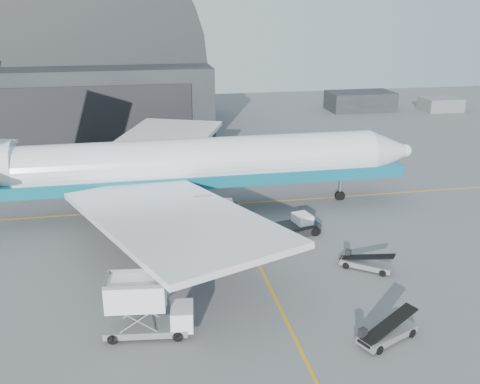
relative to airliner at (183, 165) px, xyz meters
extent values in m
plane|color=#565659|center=(5.37, -19.02, -5.35)|extent=(200.00, 200.00, 0.00)
cube|color=#C79012|center=(5.37, 0.98, -5.34)|extent=(80.00, 0.25, 0.02)
cube|color=#C79012|center=(5.37, -21.02, -5.34)|extent=(0.25, 40.00, 0.02)
cube|color=black|center=(-16.63, 45.98, 0.65)|extent=(50.00, 28.00, 12.00)
cube|color=black|center=(-16.63, 31.88, -0.35)|extent=(42.00, 0.40, 9.50)
cube|color=black|center=(43.37, 52.98, -5.35)|extent=(14.00, 8.00, 4.00)
cube|color=slate|center=(60.37, 48.98, -5.35)|extent=(8.00, 6.00, 2.80)
cylinder|color=white|center=(2.23, 0.00, 0.31)|extent=(39.18, 5.22, 5.22)
cone|color=white|center=(24.21, 0.00, 0.31)|extent=(4.79, 5.22, 5.22)
sphere|color=white|center=(26.39, 0.00, 0.31)|extent=(1.52, 1.52, 1.52)
cube|color=black|center=(22.91, 0.00, 0.97)|extent=(2.83, 2.39, 0.76)
cube|color=#0D5F73|center=(2.23, 0.00, -1.37)|extent=(45.72, 5.28, 1.31)
cube|color=white|center=(-2.13, -13.06, -0.78)|extent=(20.07, 26.69, 1.59)
cube|color=white|center=(-2.13, 13.06, -0.78)|extent=(20.07, 26.69, 1.59)
cylinder|color=gray|center=(1.14, -8.71, -2.52)|extent=(5.66, 2.94, 2.94)
cylinder|color=gray|center=(1.14, 8.71, -2.52)|extent=(5.66, 2.94, 2.94)
cylinder|color=#A5A5AA|center=(18.55, 0.00, -3.82)|extent=(0.30, 0.30, 3.05)
cylinder|color=black|center=(18.55, 0.00, -4.86)|extent=(1.20, 0.38, 1.20)
cylinder|color=black|center=(0.05, -3.48, -4.75)|extent=(1.42, 0.49, 1.42)
cylinder|color=black|center=(0.05, 3.48, -4.75)|extent=(1.42, 0.49, 1.42)
cube|color=slate|center=(-4.78, -23.41, -4.82)|extent=(6.05, 3.00, 0.48)
cube|color=white|center=(-2.28, -23.71, -4.04)|extent=(1.80, 2.40, 1.55)
cube|color=black|center=(-1.56, -23.80, -3.80)|extent=(0.30, 1.84, 0.87)
cube|color=white|center=(-5.36, -23.34, -2.05)|extent=(4.33, 2.89, 1.94)
cylinder|color=black|center=(-2.69, -24.68, -4.96)|extent=(0.80, 0.38, 0.77)
cylinder|color=black|center=(-2.45, -22.67, -4.96)|extent=(0.80, 0.38, 0.77)
cylinder|color=black|center=(-7.12, -24.16, -4.96)|extent=(0.80, 0.38, 0.77)
cylinder|color=black|center=(-6.88, -22.14, -4.96)|extent=(0.80, 0.38, 0.77)
cube|color=black|center=(10.57, -8.64, -4.73)|extent=(4.90, 3.34, 1.01)
cube|color=white|center=(11.23, -8.50, -3.83)|extent=(1.95, 2.30, 1.01)
cylinder|color=black|center=(12.34, -9.41, -4.90)|extent=(1.07, 0.59, 1.01)
cylinder|color=black|center=(11.88, -7.21, -4.90)|extent=(1.07, 0.59, 1.01)
cylinder|color=black|center=(9.27, -10.06, -4.90)|extent=(1.07, 0.59, 1.01)
cylinder|color=black|center=(8.81, -7.86, -4.90)|extent=(1.07, 0.59, 1.01)
cube|color=slate|center=(11.60, -27.34, -4.87)|extent=(4.90, 3.35, 0.48)
cube|color=black|center=(11.60, -27.34, -4.13)|extent=(4.96, 2.99, 1.35)
cube|color=black|center=(9.63, -27.58, -4.34)|extent=(0.66, 0.60, 0.63)
cylinder|color=black|center=(13.45, -27.32, -5.03)|extent=(0.69, 0.50, 0.63)
cylinder|color=black|center=(12.85, -25.97, -5.03)|extent=(0.69, 0.50, 0.63)
cylinder|color=black|center=(10.36, -28.70, -5.03)|extent=(0.69, 0.50, 0.63)
cylinder|color=black|center=(9.76, -27.35, -5.03)|extent=(0.69, 0.50, 0.63)
cube|color=slate|center=(14.47, -17.13, -4.90)|extent=(4.43, 3.87, 0.45)
cube|color=black|center=(14.47, -17.13, -4.19)|extent=(4.36, 3.64, 1.28)
cube|color=black|center=(13.36, -15.60, -4.39)|extent=(0.64, 0.62, 0.60)
cylinder|color=black|center=(15.32, -18.67, -5.05)|extent=(0.63, 0.56, 0.60)
cylinder|color=black|center=(16.17, -17.54, -5.05)|extent=(0.63, 0.56, 0.60)
cylinder|color=black|center=(12.76, -16.73, -5.05)|extent=(0.63, 0.56, 0.60)
cylinder|color=black|center=(13.61, -15.60, -5.05)|extent=(0.63, 0.56, 0.60)
cube|color=#F83C07|center=(1.79, -15.29, -5.33)|extent=(0.35, 0.35, 0.03)
cone|color=#F83C07|center=(1.79, -15.29, -5.09)|extent=(0.35, 0.35, 0.51)
camera|label=1|loc=(-4.43, -56.47, 16.81)|focal=40.00mm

